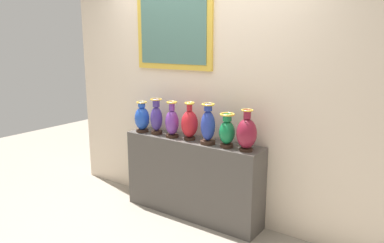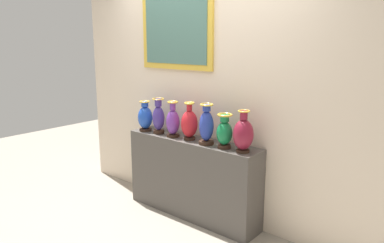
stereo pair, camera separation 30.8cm
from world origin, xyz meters
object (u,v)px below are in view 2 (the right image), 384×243
(vase_indigo, at_px, (159,118))
(vase_cobalt, at_px, (206,126))
(vase_sapphire, at_px, (145,117))
(vase_violet, at_px, (173,122))
(vase_crimson, at_px, (189,124))
(vase_emerald, at_px, (224,132))
(vase_burgundy, at_px, (243,134))

(vase_indigo, xyz_separation_m, vase_cobalt, (0.67, -0.01, 0.01))
(vase_sapphire, height_order, vase_violet, vase_violet)
(vase_indigo, xyz_separation_m, vase_crimson, (0.43, 0.01, -0.01))
(vase_cobalt, bearing_deg, vase_indigo, 179.09)
(vase_violet, bearing_deg, vase_sapphire, -178.96)
(vase_sapphire, relative_size, vase_emerald, 1.03)
(vase_sapphire, relative_size, vase_burgundy, 0.88)
(vase_crimson, xyz_separation_m, vase_burgundy, (0.65, -0.02, -0.00))
(vase_violet, bearing_deg, vase_cobalt, -0.67)
(vase_violet, relative_size, vase_emerald, 1.15)
(vase_indigo, bearing_deg, vase_violet, -1.39)
(vase_violet, xyz_separation_m, vase_burgundy, (0.86, 0.00, 0.01))
(vase_crimson, xyz_separation_m, vase_emerald, (0.45, -0.02, -0.01))
(vase_cobalt, bearing_deg, vase_emerald, 1.18)
(vase_indigo, bearing_deg, vase_burgundy, -0.21)
(vase_violet, bearing_deg, vase_crimson, 4.52)
(vase_sapphire, xyz_separation_m, vase_crimson, (0.63, 0.02, 0.02))
(vase_indigo, relative_size, vase_emerald, 1.17)
(vase_violet, height_order, vase_burgundy, vase_burgundy)
(vase_violet, relative_size, vase_cobalt, 0.94)
(vase_crimson, height_order, vase_cobalt, vase_cobalt)
(vase_crimson, relative_size, vase_emerald, 1.18)
(vase_sapphire, height_order, vase_burgundy, vase_burgundy)
(vase_violet, xyz_separation_m, vase_emerald, (0.66, -0.00, -0.01))
(vase_sapphire, relative_size, vase_indigo, 0.88)
(vase_sapphire, relative_size, vase_violet, 0.90)
(vase_cobalt, xyz_separation_m, vase_emerald, (0.21, 0.00, -0.03))
(vase_sapphire, bearing_deg, vase_indigo, 3.72)
(vase_sapphire, distance_m, vase_crimson, 0.63)
(vase_indigo, xyz_separation_m, vase_emerald, (0.88, -0.01, -0.02))
(vase_crimson, bearing_deg, vase_indigo, -178.47)
(vase_emerald, bearing_deg, vase_violet, 179.92)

